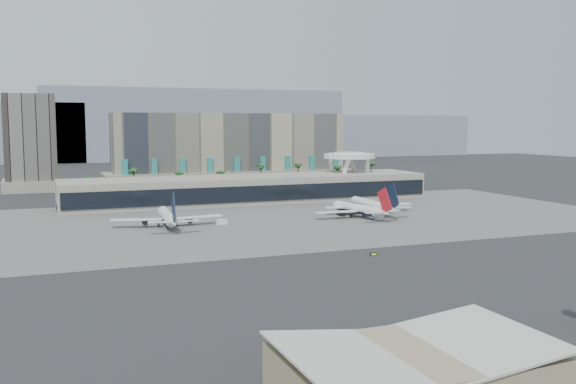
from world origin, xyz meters
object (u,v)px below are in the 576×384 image
object	(u,v)px
airliner_centre	(358,209)
service_vehicle_b	(379,217)
taxiway_sign	(374,254)
airliner_left	(168,217)
airliner_right	(372,205)
service_vehicle_a	(222,222)

from	to	relation	value
airliner_centre	service_vehicle_b	size ratio (longest dim) A/B	11.09
airliner_centre	taxiway_sign	distance (m)	72.87
airliner_left	airliner_right	distance (m)	83.91
airliner_centre	service_vehicle_b	distance (m)	9.42
service_vehicle_a	taxiway_sign	size ratio (longest dim) A/B	1.94
airliner_left	taxiway_sign	size ratio (longest dim) A/B	20.46
airliner_centre	taxiway_sign	xyz separation A→B (m)	(-29.85, -66.42, -2.87)
airliner_left	service_vehicle_a	xyz separation A→B (m)	(19.10, -2.24, -2.61)
airliner_centre	airliner_left	bearing A→B (deg)	167.30
airliner_centre	service_vehicle_a	xyz separation A→B (m)	(-54.43, 1.98, -2.37)
service_vehicle_a	service_vehicle_b	bearing A→B (deg)	-18.06
airliner_right	service_vehicle_a	bearing A→B (deg)	-174.13
service_vehicle_b	airliner_left	bearing A→B (deg)	-179.40
service_vehicle_a	taxiway_sign	world-z (taller)	service_vehicle_a
service_vehicle_a	airliner_left	bearing A→B (deg)	164.67
airliner_left	airliner_right	xyz separation A→B (m)	(83.82, 3.80, -0.04)
airliner_right	airliner_centre	bearing A→B (deg)	-141.53
service_vehicle_a	taxiway_sign	xyz separation A→B (m)	(24.58, -68.40, -0.50)
airliner_right	service_vehicle_a	world-z (taller)	airliner_right
airliner_centre	service_vehicle_a	bearing A→B (deg)	168.50
service_vehicle_a	service_vehicle_b	size ratio (longest dim) A/B	1.14
airliner_left	service_vehicle_a	world-z (taller)	airliner_left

